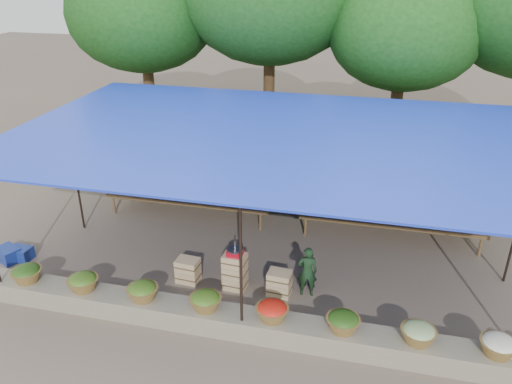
% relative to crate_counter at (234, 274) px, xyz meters
% --- Properties ---
extents(ground, '(60.00, 60.00, 0.00)m').
position_rel_crate_counter_xyz_m(ground, '(0.54, 1.50, -0.31)').
color(ground, brown).
rests_on(ground, ground).
extents(stone_curb, '(10.60, 0.55, 0.40)m').
position_rel_crate_counter_xyz_m(stone_curb, '(0.54, -1.25, -0.11)').
color(stone_curb, '#726C5B').
rests_on(stone_curb, ground).
extents(stall_canopy, '(10.80, 6.60, 2.82)m').
position_rel_crate_counter_xyz_m(stall_canopy, '(0.54, 1.57, 2.36)').
color(stall_canopy, black).
rests_on(stall_canopy, ground).
extents(produce_baskets, '(8.98, 0.58, 0.34)m').
position_rel_crate_counter_xyz_m(produce_baskets, '(0.44, -1.25, 0.25)').
color(produce_baskets, brown).
rests_on(produce_baskets, stone_curb).
extents(netting_backdrop, '(10.60, 0.06, 2.50)m').
position_rel_crate_counter_xyz_m(netting_backdrop, '(0.54, 4.65, 0.94)').
color(netting_backdrop, '#1C4619').
rests_on(netting_backdrop, ground).
extents(tree_row, '(16.51, 5.50, 7.12)m').
position_rel_crate_counter_xyz_m(tree_row, '(1.05, 7.59, 4.39)').
color(tree_row, '#3B2115').
rests_on(tree_row, ground).
extents(fruit_table_left, '(4.21, 0.95, 0.93)m').
position_rel_crate_counter_xyz_m(fruit_table_left, '(-1.95, 2.85, 0.30)').
color(fruit_table_left, '#48311D').
rests_on(fruit_table_left, ground).
extents(fruit_table_right, '(4.21, 0.95, 0.93)m').
position_rel_crate_counter_xyz_m(fruit_table_right, '(3.05, 2.85, 0.30)').
color(fruit_table_right, '#48311D').
rests_on(fruit_table_right, ground).
extents(crate_counter, '(2.37, 0.37, 0.77)m').
position_rel_crate_counter_xyz_m(crate_counter, '(0.00, 0.00, 0.00)').
color(crate_counter, tan).
rests_on(crate_counter, ground).
extents(weighing_scale, '(0.32, 0.32, 0.34)m').
position_rel_crate_counter_xyz_m(weighing_scale, '(0.04, -0.00, 0.54)').
color(weighing_scale, red).
rests_on(weighing_scale, crate_counter).
extents(vendor_seated, '(0.43, 0.32, 1.07)m').
position_rel_crate_counter_xyz_m(vendor_seated, '(1.45, 0.12, 0.22)').
color(vendor_seated, '#16321A').
rests_on(vendor_seated, ground).
extents(customer_left, '(0.92, 0.82, 1.56)m').
position_rel_crate_counter_xyz_m(customer_left, '(-3.84, 3.44, 0.47)').
color(customer_left, slate).
rests_on(customer_left, ground).
extents(customer_mid, '(1.16, 0.87, 1.59)m').
position_rel_crate_counter_xyz_m(customer_mid, '(2.64, 3.98, 0.48)').
color(customer_mid, slate).
rests_on(customer_mid, ground).
extents(customer_right, '(1.06, 0.70, 1.67)m').
position_rel_crate_counter_xyz_m(customer_right, '(4.86, 3.48, 0.53)').
color(customer_right, slate).
rests_on(customer_right, ground).
extents(blue_crate_front, '(0.62, 0.55, 0.31)m').
position_rel_crate_counter_xyz_m(blue_crate_front, '(-5.07, -0.20, -0.16)').
color(blue_crate_front, navy).
rests_on(blue_crate_front, ground).
extents(blue_crate_back, '(0.48, 0.36, 0.28)m').
position_rel_crate_counter_xyz_m(blue_crate_back, '(-4.85, -0.09, -0.17)').
color(blue_crate_back, navy).
rests_on(blue_crate_back, ground).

